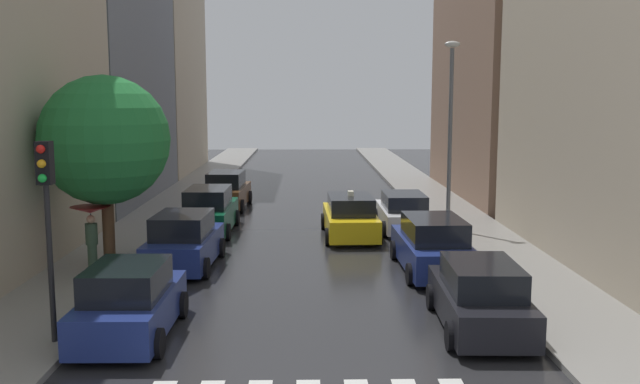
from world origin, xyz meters
The scene contains 18 objects.
ground_plane centered at (0.00, 24.00, -0.02)m, with size 28.00×72.00×0.04m, color #27272A.
sidewalk_left centered at (-6.50, 24.00, 0.07)m, with size 3.00×72.00×0.15m, color gray.
sidewalk_right centered at (6.50, 24.00, 0.07)m, with size 3.00×72.00×0.15m, color gray.
building_left_mid centered at (-11.00, 25.67, 8.75)m, with size 6.00×13.75×17.51m, color slate.
building_left_far centered at (-11.00, 39.24, 11.25)m, with size 6.00×12.87×22.50m, color #B2A38C.
building_right_mid centered at (11.00, 27.33, 7.36)m, with size 6.00×14.45×14.72m, color #8C6B56.
parked_car_left_nearest centered at (-3.99, 5.25, 0.79)m, with size 2.03×4.03×1.70m.
parked_car_left_second centered at (-3.89, 11.57, 0.82)m, with size 2.18×4.30×1.76m.
parked_car_left_third centered at (-3.89, 17.13, 0.84)m, with size 2.05×4.66×1.82m.
parked_car_left_fourth centered at (-3.88, 23.12, 0.83)m, with size 2.16×4.40×1.79m.
parked_car_right_nearest centered at (3.98, 5.64, 0.76)m, with size 2.10×4.40×1.62m.
parked_car_right_second centered at (3.84, 10.91, 0.80)m, with size 2.16×4.77×1.72m.
parked_car_right_third centered at (3.86, 17.48, 0.72)m, with size 2.02×4.44×1.53m.
taxi_midroad centered at (1.64, 16.23, 0.77)m, with size 2.17×4.73×1.81m.
pedestrian_foreground centered at (-6.48, 10.65, 1.65)m, with size 1.18×1.18×1.96m.
street_tree_left centered at (-6.08, 11.02, 4.05)m, with size 3.89×3.89×5.86m.
traffic_light_left_corner centered at (-5.45, 4.59, 3.29)m, with size 0.30×0.42×4.30m.
lamp_post_right centered at (5.55, 16.90, 4.34)m, with size 0.60×0.28×7.31m.
Camera 1 is at (-0.02, -9.62, 5.37)m, focal length 38.45 mm.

